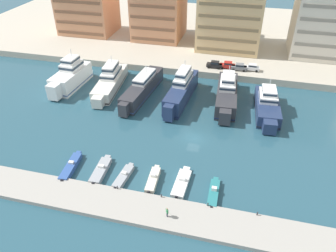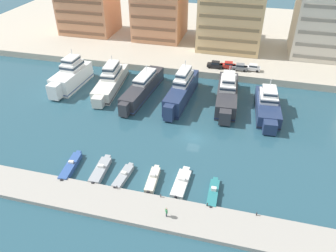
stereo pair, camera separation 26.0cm
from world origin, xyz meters
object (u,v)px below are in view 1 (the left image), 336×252
object	(u,v)px
yacht_navy_center_left	(181,90)
motorboat_white_center	(182,183)
motorboat_grey_mid_left	(124,177)
pedestrian_near_edge	(167,212)
motorboat_blue_far_left	(71,167)
car_grey_mid_left	(239,67)
motorboat_teal_center_right	(214,193)
yacht_charcoal_mid_left	(142,88)
motorboat_grey_left	(101,170)
yacht_ivory_left	(110,81)
car_red_left	(228,65)
car_black_far_left	(215,64)
motorboat_cream_center_left	(153,180)
yacht_navy_center_right	(267,105)
car_white_center_left	(252,67)
yacht_white_far_left	(70,76)
yacht_charcoal_center	(227,93)

from	to	relation	value
yacht_navy_center_left	motorboat_white_center	distance (m)	28.24
motorboat_grey_mid_left	pedestrian_near_edge	bearing A→B (deg)	-35.69
motorboat_blue_far_left	car_grey_mid_left	world-z (taller)	car_grey_mid_left
motorboat_white_center	motorboat_teal_center_right	size ratio (longest dim) A/B	1.10
yacht_charcoal_mid_left	motorboat_grey_left	world-z (taller)	yacht_charcoal_mid_left
yacht_navy_center_left	motorboat_blue_far_left	bearing A→B (deg)	-115.38
yacht_ivory_left	motorboat_grey_mid_left	world-z (taller)	yacht_ivory_left
pedestrian_near_edge	motorboat_white_center	bearing A→B (deg)	86.02
motorboat_white_center	motorboat_teal_center_right	distance (m)	5.53
motorboat_white_center	yacht_charcoal_mid_left	bearing A→B (deg)	119.60
motorboat_grey_mid_left	motorboat_blue_far_left	bearing A→B (deg)	179.78
motorboat_grey_left	car_red_left	xyz separation A→B (m)	(17.08, 44.66, 2.32)
motorboat_teal_center_right	car_black_far_left	xyz separation A→B (m)	(-5.89, 44.70, 2.37)
yacht_navy_center_left	motorboat_cream_center_left	distance (m)	28.23
yacht_navy_center_left	yacht_navy_center_right	xyz separation A→B (m)	(19.51, -0.90, -0.74)
yacht_navy_center_left	motorboat_teal_center_right	xyz separation A→B (m)	(11.49, -28.55, -2.24)
yacht_charcoal_mid_left	pedestrian_near_edge	distance (m)	38.29
motorboat_cream_center_left	motorboat_teal_center_right	distance (m)	10.17
yacht_charcoal_mid_left	pedestrian_near_edge	bearing A→B (deg)	-66.77
car_red_left	yacht_navy_center_right	bearing A→B (deg)	-59.17
motorboat_grey_mid_left	pedestrian_near_edge	xyz separation A→B (m)	(9.27, -6.66, 1.32)
motorboat_white_center	car_grey_mid_left	bearing A→B (deg)	82.11
yacht_charcoal_mid_left	car_white_center_left	xyz separation A→B (m)	(24.96, 16.72, 0.79)
car_red_left	pedestrian_near_edge	distance (m)	51.94
yacht_white_far_left	yacht_charcoal_mid_left	world-z (taller)	yacht_white_far_left
yacht_navy_center_right	motorboat_white_center	xyz separation A→B (m)	(-13.44, -26.58, -1.54)
yacht_charcoal_center	car_white_center_left	world-z (taller)	yacht_charcoal_center
yacht_charcoal_center	yacht_navy_center_left	bearing A→B (deg)	-170.48
motorboat_grey_mid_left	motorboat_cream_center_left	size ratio (longest dim) A/B	0.99
yacht_white_far_left	car_black_far_left	xyz separation A→B (m)	(33.98, 16.07, 0.07)
motorboat_cream_center_left	motorboat_white_center	world-z (taller)	motorboat_cream_center_left
car_black_far_left	motorboat_white_center	bearing A→B (deg)	-89.39
motorboat_grey_left	car_red_left	size ratio (longest dim) A/B	1.78
yacht_charcoal_mid_left	motorboat_teal_center_right	world-z (taller)	yacht_charcoal_mid_left
yacht_navy_center_left	yacht_white_far_left	bearing A→B (deg)	179.82
yacht_charcoal_mid_left	motorboat_grey_mid_left	size ratio (longest dim) A/B	3.31
yacht_charcoal_mid_left	motorboat_blue_far_left	world-z (taller)	yacht_charcoal_mid_left
pedestrian_near_edge	car_white_center_left	bearing A→B (deg)	79.24
motorboat_grey_mid_left	motorboat_white_center	bearing A→B (deg)	5.83
car_white_center_left	pedestrian_near_edge	size ratio (longest dim) A/B	2.37
motorboat_cream_center_left	car_black_far_left	bearing A→B (deg)	84.50
yacht_navy_center_right	car_white_center_left	world-z (taller)	yacht_navy_center_right
motorboat_grey_left	yacht_charcoal_mid_left	bearing A→B (deg)	93.10
yacht_navy_center_left	car_red_left	bearing A→B (deg)	61.55
yacht_navy_center_left	motorboat_blue_far_left	world-z (taller)	yacht_navy_center_left
motorboat_teal_center_right	motorboat_white_center	bearing A→B (deg)	168.93
yacht_charcoal_mid_left	car_grey_mid_left	distance (m)	27.03
yacht_ivory_left	motorboat_white_center	size ratio (longest dim) A/B	2.72
motorboat_teal_center_right	car_red_left	xyz separation A→B (m)	(-2.47, 45.21, 2.37)
motorboat_grey_mid_left	car_white_center_left	bearing A→B (deg)	67.08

